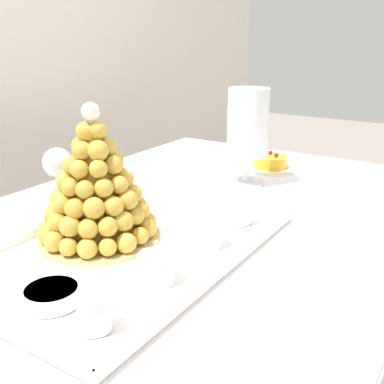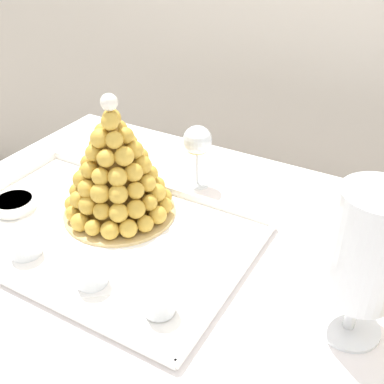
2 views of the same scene
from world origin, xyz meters
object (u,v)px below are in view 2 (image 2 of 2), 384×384
at_px(croquembouche, 116,171).
at_px(creme_brulee_ramekin, 14,204).
at_px(dessert_cup_centre, 91,272).
at_px(macaron_goblet, 368,250).
at_px(dessert_cup_mid_right, 159,300).
at_px(serving_tray, 99,233).
at_px(wine_glass, 197,143).
at_px(dessert_cup_mid_left, 24,244).

bearing_deg(croquembouche, creme_brulee_ramekin, -154.30).
xyz_separation_m(croquembouche, creme_brulee_ramekin, (-0.22, -0.11, -0.10)).
xyz_separation_m(dessert_cup_centre, macaron_goblet, (0.44, 0.13, 0.14)).
distance_m(dessert_cup_mid_right, creme_brulee_ramekin, 0.47).
bearing_deg(creme_brulee_ramekin, serving_tray, 6.23).
bearing_deg(macaron_goblet, croquembouche, 172.08).
height_order(dessert_cup_centre, wine_glass, wine_glass).
height_order(creme_brulee_ramekin, wine_glass, wine_glass).
bearing_deg(wine_glass, dessert_cup_mid_right, -69.52).
relative_size(croquembouche, creme_brulee_ramekin, 3.05).
xyz_separation_m(serving_tray, croquembouche, (-0.00, 0.08, 0.11)).
relative_size(creme_brulee_ramekin, macaron_goblet, 0.34).
bearing_deg(dessert_cup_mid_right, creme_brulee_ramekin, 167.93).
xyz_separation_m(dessert_cup_mid_right, wine_glass, (-0.15, 0.41, 0.08)).
bearing_deg(dessert_cup_centre, creme_brulee_ramekin, 162.03).
distance_m(croquembouche, macaron_goblet, 0.54).
bearing_deg(dessert_cup_mid_right, macaron_goblet, 23.81).
bearing_deg(wine_glass, serving_tray, -105.91).
bearing_deg(serving_tray, croquembouche, 92.91).
bearing_deg(macaron_goblet, wine_glass, 147.91).
xyz_separation_m(dessert_cup_mid_left, dessert_cup_centre, (0.17, 0.00, 0.00)).
xyz_separation_m(dessert_cup_mid_left, dessert_cup_mid_right, (0.32, 0.00, 0.00)).
height_order(creme_brulee_ramekin, macaron_goblet, macaron_goblet).
relative_size(dessert_cup_mid_right, creme_brulee_ramekin, 0.60).
distance_m(serving_tray, macaron_goblet, 0.55).
distance_m(dessert_cup_mid_right, macaron_goblet, 0.35).
xyz_separation_m(croquembouche, dessert_cup_mid_right, (0.24, -0.20, -0.08)).
bearing_deg(creme_brulee_ramekin, dessert_cup_mid_right, -12.07).
distance_m(dessert_cup_mid_left, macaron_goblet, 0.64).
xyz_separation_m(dessert_cup_mid_right, creme_brulee_ramekin, (-0.46, 0.10, -0.01)).
bearing_deg(serving_tray, macaron_goblet, 0.77).
bearing_deg(dessert_cup_mid_left, serving_tray, 56.71).
height_order(croquembouche, macaron_goblet, croquembouche).
height_order(serving_tray, dessert_cup_centre, dessert_cup_centre).
relative_size(dessert_cup_mid_right, wine_glass, 0.35).
xyz_separation_m(dessert_cup_mid_right, macaron_goblet, (0.29, 0.13, 0.14)).
relative_size(dessert_cup_mid_left, dessert_cup_centre, 1.05).
xyz_separation_m(dessert_cup_centre, dessert_cup_mid_right, (0.15, 0.00, -0.00)).
height_order(dessert_cup_mid_right, wine_glass, wine_glass).
distance_m(serving_tray, dessert_cup_mid_right, 0.27).
distance_m(croquembouche, dessert_cup_centre, 0.24).
relative_size(serving_tray, wine_glass, 4.09).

